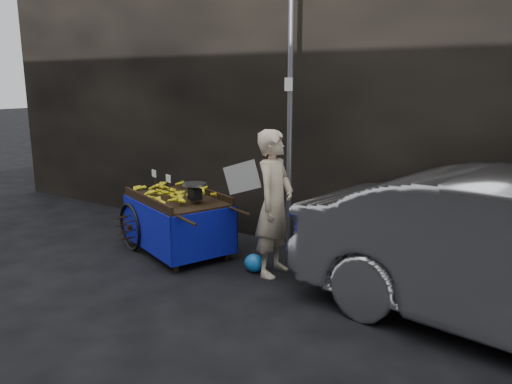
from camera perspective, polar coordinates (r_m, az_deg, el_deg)
The scene contains 6 objects.
ground at distance 6.58m, azimuth -4.40°, elevation -9.26°, with size 80.00×80.00×0.00m, color black.
building_wall at distance 8.13m, azimuth 9.25°, elevation 12.81°, with size 13.50×2.00×5.00m.
street_pole at distance 7.04m, azimuth 3.91°, elevation 8.98°, with size 0.12×0.10×4.00m.
banana_cart at distance 7.27m, azimuth -9.12°, elevation -1.26°, with size 2.36×1.66×1.18m.
vendor at distance 6.30m, azimuth 2.10°, elevation -1.30°, with size 0.93×0.72×1.87m.
plastic_bag at distance 6.57m, azimuth -0.20°, elevation -8.13°, with size 0.27×0.22×0.24m, color blue.
Camera 1 is at (3.81, -4.78, 2.45)m, focal length 35.00 mm.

